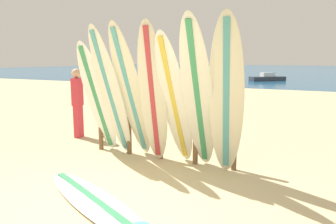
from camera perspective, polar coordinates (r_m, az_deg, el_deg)
The scene contains 13 objects.
ground_plane at distance 4.04m, azimuth -16.30°, elevation -18.05°, with size 120.00×120.00×0.00m, color #CCB784.
ocean_water at distance 60.65m, azimuth 24.87°, elevation 6.66°, with size 120.00×80.00×0.01m, color #1E5984.
surfboard_rack at distance 5.97m, azimuth -1.31°, elevation -2.12°, with size 2.87×0.09×1.07m.
surfboard_leaning_far_left at distance 6.35m, azimuth -12.21°, elevation 2.26°, with size 0.53×0.91×2.16m.
surfboard_leaning_left at distance 5.99m, azimuth -9.92°, elevation 3.15°, with size 0.51×1.02×2.41m.
surfboard_leaning_center_left at distance 5.83m, azimuth -6.49°, elevation 3.24°, with size 0.50×1.12×2.45m.
surfboard_leaning_center at distance 5.56m, azimuth -2.68°, elevation 3.08°, with size 0.58×0.73×2.46m.
surfboard_leaning_center_right at distance 5.45m, azimuth 1.13°, elevation 2.00°, with size 0.59×0.99×2.28m.
surfboard_leaning_right at distance 5.13m, azimuth 5.25°, elevation 2.72°, with size 0.59×1.16×2.50m.
surfboard_leaning_far_right at distance 5.05m, azimuth 10.16°, elevation 2.65°, with size 0.65×0.71×2.52m.
surfboard_lying_on_sand at distance 4.40m, azimuth -12.64°, elevation -15.05°, with size 2.58×1.56×0.08m.
beachgoer_standing at distance 7.88m, azimuth -15.52°, elevation 2.05°, with size 0.22×0.28×1.61m.
small_boat_offshore at distance 29.05m, azimuth 16.97°, elevation 5.74°, with size 2.86×2.72×0.71m.
Camera 1 is at (2.53, -2.57, 1.83)m, focal length 34.91 mm.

